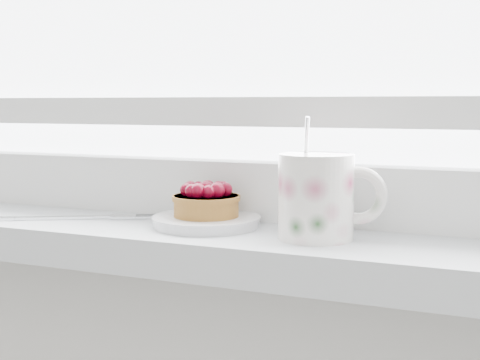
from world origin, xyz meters
The scene contains 4 objects.
saucer centered at (-0.06, 1.90, 0.95)m, with size 0.12×0.12×0.01m, color silver.
raspberry_tart centered at (-0.06, 1.89, 0.97)m, with size 0.08×0.08×0.04m.
floral_mug centered at (0.08, 1.88, 0.99)m, with size 0.12×0.10×0.13m.
fork centered at (-0.22, 1.88, 0.94)m, with size 0.18×0.11×0.00m.
Camera 1 is at (0.28, 1.22, 1.08)m, focal length 50.00 mm.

